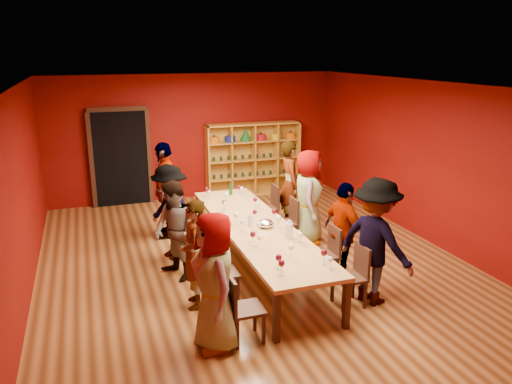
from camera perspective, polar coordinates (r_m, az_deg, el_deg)
room_shell at (r=7.99m, az=0.07°, el=1.18°), size 7.10×9.10×3.04m
tasting_table at (r=8.23m, az=0.06°, el=-4.21°), size 1.10×4.50×0.75m
doorway at (r=12.00m, az=-15.21°, el=3.80°), size 1.40×0.17×2.30m
shelving_unit at (r=12.53m, az=-0.37°, el=4.21°), size 2.40×0.40×1.80m
chair_person_left_0 at (r=6.32m, az=-1.83°, el=-12.83°), size 0.42×0.42×0.89m
person_left_0 at (r=6.08m, az=-4.73°, el=-10.18°), size 0.53×0.88×1.74m
chair_person_left_1 at (r=7.26m, az=-4.42°, el=-8.88°), size 0.42×0.42×0.89m
person_left_1 at (r=7.07m, az=-7.13°, el=-7.07°), size 0.49×0.62×1.57m
chair_person_left_2 at (r=8.13m, az=-6.19°, el=-6.11°), size 0.42×0.42×0.89m
person_left_2 at (r=7.95m, az=-9.30°, el=-4.43°), size 0.66×0.87×1.59m
chair_person_left_3 at (r=8.91m, az=-7.43°, el=-4.15°), size 0.42×0.42×0.89m
person_left_3 at (r=8.74m, az=-9.76°, el=-2.27°), size 0.79×1.17×1.68m
chair_person_left_4 at (r=9.92m, az=-8.73°, el=-2.09°), size 0.42×0.42×0.89m
person_left_4 at (r=9.75m, az=-10.32°, el=0.24°), size 0.73×1.18×1.87m
chair_person_right_0 at (r=7.30m, az=11.19°, el=-9.00°), size 0.42×0.42×0.89m
person_right_0 at (r=7.29m, az=13.52°, el=-5.53°), size 0.90×1.29×1.85m
chair_person_right_1 at (r=7.96m, az=8.21°, el=-6.68°), size 0.42×0.42×0.89m
person_right_1 at (r=7.97m, az=9.99°, el=-4.46°), size 0.56×0.98×1.58m
chair_person_right_3 at (r=9.32m, az=3.73°, el=-3.12°), size 0.42×0.42×0.89m
person_right_3 at (r=9.35m, az=5.98°, el=-0.57°), size 0.77×0.98×1.78m
chair_person_right_4 at (r=10.17m, az=1.63°, el=-1.44°), size 0.42×0.42×0.89m
person_right_4 at (r=10.22m, az=3.91°, el=0.93°), size 0.56×0.71×1.79m
wine_glass_0 at (r=7.42m, az=5.08°, el=-4.97°), size 0.08×0.08×0.20m
wine_glass_1 at (r=9.11m, az=-0.10°, el=-0.92°), size 0.08×0.08×0.20m
wine_glass_2 at (r=6.45m, az=2.93°, el=-8.21°), size 0.08×0.08×0.21m
wine_glass_3 at (r=7.96m, az=-1.56°, el=-3.51°), size 0.08×0.08×0.19m
wine_glass_4 at (r=9.80m, az=-5.67°, el=0.26°), size 0.08×0.08×0.20m
wine_glass_5 at (r=8.21m, az=-2.24°, el=-2.71°), size 0.09×0.09×0.22m
wine_glass_6 at (r=9.89m, az=-1.64°, el=0.36°), size 0.07×0.07×0.18m
wine_glass_7 at (r=8.98m, az=-3.67°, el=-1.25°), size 0.07×0.07×0.19m
wine_glass_8 at (r=9.34m, az=-3.38°, el=-0.40°), size 0.09×0.09×0.22m
wine_glass_9 at (r=8.41m, az=2.08°, el=-2.29°), size 0.09×0.09×0.21m
wine_glass_10 at (r=8.89m, az=-3.58°, el=-1.45°), size 0.07×0.07×0.18m
wine_glass_11 at (r=9.97m, az=-1.93°, el=0.52°), size 0.07×0.07×0.18m
wine_glass_12 at (r=9.64m, az=-5.37°, el=-0.11°), size 0.07×0.07×0.18m
wine_glass_13 at (r=6.68m, az=8.47°, el=-7.69°), size 0.07×0.07×0.18m
wine_glass_14 at (r=8.10m, az=2.61°, el=-3.04°), size 0.08×0.08×0.21m
wine_glass_15 at (r=8.43m, az=-0.14°, el=-2.36°), size 0.08×0.08×0.19m
wine_glass_16 at (r=7.28m, az=0.46°, el=-5.32°), size 0.08×0.08×0.20m
wine_glass_17 at (r=8.91m, az=0.23°, el=-1.41°), size 0.07×0.07×0.18m
wine_glass_18 at (r=7.40m, az=-0.37°, el=-4.92°), size 0.08×0.08×0.21m
wine_glass_19 at (r=6.81m, az=7.76°, el=-6.96°), size 0.08×0.08×0.21m
wine_glass_20 at (r=6.61m, az=2.60°, el=-7.57°), size 0.08×0.08×0.21m
wine_glass_21 at (r=7.55m, az=4.87°, el=-4.72°), size 0.07×0.07×0.18m
wine_glass_22 at (r=6.96m, az=4.04°, el=-6.36°), size 0.08×0.08×0.21m
wine_glass_23 at (r=7.80m, az=0.31°, el=-3.82°), size 0.08×0.08×0.21m
spittoon_bowl at (r=8.13m, az=1.14°, el=-3.64°), size 0.26×0.26×0.14m
carafe_a at (r=8.17m, az=-0.62°, el=-3.23°), size 0.11×0.11×0.23m
carafe_b at (r=7.66m, az=3.81°, el=-4.40°), size 0.14×0.14×0.29m
wine_bottle at (r=9.94m, az=-2.91°, el=0.30°), size 0.08×0.08×0.28m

